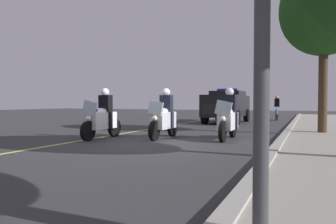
# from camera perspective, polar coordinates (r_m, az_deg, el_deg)

# --- Properties ---
(ground_plane) EXTENTS (80.00, 80.00, 0.00)m
(ground_plane) POSITION_cam_1_polar(r_m,az_deg,el_deg) (9.37, -3.88, -5.78)
(ground_plane) COLOR #333335
(curb_strip) EXTENTS (48.00, 0.24, 0.15)m
(curb_strip) POSITION_cam_1_polar(r_m,az_deg,el_deg) (8.31, 19.03, -6.33)
(curb_strip) COLOR #9E9B93
(curb_strip) RESTS_ON ground
(lane_stripe_center) EXTENTS (48.00, 0.12, 0.01)m
(lane_stripe_center) POSITION_cam_1_polar(r_m,az_deg,el_deg) (10.62, -14.84, -4.92)
(lane_stripe_center) COLOR #E0D14C
(lane_stripe_center) RESTS_ON ground
(police_motorcycle_lead_left) EXTENTS (2.14, 0.56, 1.72)m
(police_motorcycle_lead_left) POSITION_cam_1_polar(r_m,az_deg,el_deg) (10.80, -11.90, -1.08)
(police_motorcycle_lead_left) COLOR black
(police_motorcycle_lead_left) RESTS_ON ground
(police_motorcycle_lead_right) EXTENTS (2.14, 0.56, 1.72)m
(police_motorcycle_lead_right) POSITION_cam_1_polar(r_m,az_deg,el_deg) (10.67, -0.73, -1.08)
(police_motorcycle_lead_right) COLOR black
(police_motorcycle_lead_right) RESTS_ON ground
(police_motorcycle_trailing) EXTENTS (2.14, 0.56, 1.72)m
(police_motorcycle_trailing) POSITION_cam_1_polar(r_m,az_deg,el_deg) (10.51, 10.90, -1.16)
(police_motorcycle_trailing) COLOR black
(police_motorcycle_trailing) RESTS_ON ground
(police_suv) EXTENTS (4.92, 2.11, 2.05)m
(police_suv) POSITION_cam_1_polar(r_m,az_deg,el_deg) (19.13, 10.69, 1.26)
(police_suv) COLOR black
(police_suv) RESTS_ON ground
(cyclist_background) EXTENTS (1.76, 0.32, 1.69)m
(cyclist_background) POSITION_cam_1_polar(r_m,az_deg,el_deg) (22.57, 19.21, 0.71)
(cyclist_background) COLOR black
(cyclist_background) RESTS_ON ground
(tree_far_back) EXTENTS (3.21, 3.21, 6.34)m
(tree_far_back) POSITION_cam_1_polar(r_m,az_deg,el_deg) (13.59, 26.54, 16.31)
(tree_far_back) COLOR #42301E
(tree_far_back) RESTS_ON sidewalk_strip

